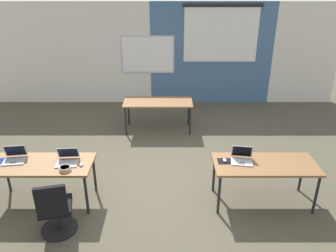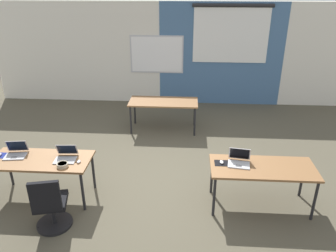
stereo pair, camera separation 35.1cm
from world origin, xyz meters
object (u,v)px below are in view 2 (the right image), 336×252
desk_near_right (263,170)px  desk_far_center (163,104)px  mouse_near_left_inner (79,162)px  snack_bowl (62,165)px  laptop_near_right_inner (239,161)px  mouse_near_left_end (0,154)px  laptop_near_left_inner (66,156)px  desk_near_left (41,162)px  chair_near_left_inner (51,207)px  mouse_near_right_inner (222,162)px  laptop_near_left_end (16,153)px

desk_near_right → desk_far_center: size_ratio=1.00×
desk_near_right → mouse_near_left_inner: bearing=-178.7°
desk_far_center → snack_bowl: (-1.31, -3.00, 0.10)m
laptop_near_right_inner → mouse_near_left_inner: 2.50m
desk_near_right → mouse_near_left_end: 4.20m
mouse_near_left_end → laptop_near_left_inner: laptop_near_left_inner is taller
laptop_near_left_inner → mouse_near_left_inner: 0.25m
desk_near_left → chair_near_left_inner: chair_near_left_inner is taller
laptop_near_right_inner → desk_far_center: bearing=125.5°
snack_bowl → desk_near_left: bearing=155.6°
mouse_near_left_inner → chair_near_left_inner: size_ratio=0.11×
laptop_near_right_inner → snack_bowl: 2.72m
snack_bowl → mouse_near_left_end: bearing=166.8°
laptop_near_right_inner → snack_bowl: (-2.70, -0.27, -0.01)m
mouse_near_right_inner → laptop_near_left_end: bearing=179.5°
snack_bowl → desk_near_right: bearing=3.7°
desk_near_left → chair_near_left_inner: 0.89m
desk_near_right → laptop_near_right_inner: (-0.36, 0.07, 0.11)m
chair_near_left_inner → snack_bowl: size_ratio=5.18×
mouse_near_left_inner → laptop_near_left_end: bearing=171.8°
desk_far_center → mouse_near_left_inner: 3.07m
mouse_near_left_inner → chair_near_left_inner: 0.80m
desk_near_right → laptop_near_right_inner: 0.38m
desk_far_center → chair_near_left_inner: chair_near_left_inner is taller
desk_near_right → desk_far_center: (-1.75, 2.80, 0.00)m
mouse_near_left_end → snack_bowl: size_ratio=0.63×
mouse_near_right_inner → desk_far_center: bearing=112.4°
laptop_near_left_end → mouse_near_right_inner: size_ratio=3.50×
desk_near_right → chair_near_left_inner: chair_near_left_inner is taller
desk_near_right → laptop_near_left_end: bearing=178.7°
desk_far_center → snack_bowl: size_ratio=9.01×
laptop_near_left_inner → snack_bowl: 0.23m
desk_near_right → desk_far_center: same height
laptop_near_right_inner → desk_near_left: bearing=-170.3°
laptop_near_right_inner → desk_near_right: bearing=-3.0°
desk_far_center → mouse_near_right_inner: size_ratio=15.20×
laptop_near_left_inner → chair_near_left_inner: (0.00, -0.77, -0.39)m
laptop_near_left_inner → snack_bowl: size_ratio=1.99×
desk_far_center → desk_near_left: bearing=-122.0°
mouse_near_left_inner → laptop_near_left_inner: bearing=158.8°
mouse_near_right_inner → laptop_near_right_inner: bearing=2.0°
mouse_near_left_inner → mouse_near_left_end: bearing=174.4°
desk_near_right → desk_far_center: 3.30m
desk_near_left → chair_near_left_inner: (0.41, -0.74, -0.28)m
desk_near_right → laptop_near_left_end: 3.94m
desk_far_center → laptop_near_right_inner: size_ratio=4.33×
desk_near_left → chair_near_left_inner: bearing=-60.8°
desk_near_left → desk_near_right: 3.50m
laptop_near_left_end → mouse_near_left_end: 0.27m
laptop_near_left_end → mouse_near_left_inner: laptop_near_left_end is taller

